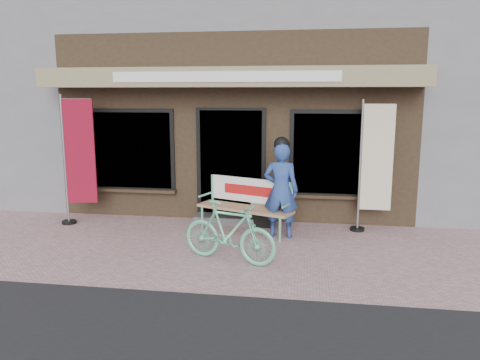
% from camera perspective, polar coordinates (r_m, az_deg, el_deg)
% --- Properties ---
extents(ground, '(70.00, 70.00, 0.00)m').
position_cam_1_polar(ground, '(7.44, -3.68, -8.89)').
color(ground, '#BC8F93').
rests_on(ground, ground).
extents(storefront, '(7.00, 6.77, 6.00)m').
position_cam_1_polar(storefront, '(11.92, 1.34, 13.06)').
color(storefront, black).
rests_on(storefront, ground).
extents(bench, '(1.81, 1.04, 0.96)m').
position_cam_1_polar(bench, '(8.41, 0.88, -2.57)').
color(bench, '#63C197').
rests_on(bench, ground).
extents(person, '(0.64, 0.45, 1.75)m').
position_cam_1_polar(person, '(8.06, 5.01, -1.02)').
color(person, navy).
rests_on(person, ground).
extents(bicycle, '(1.57, 0.88, 0.91)m').
position_cam_1_polar(bicycle, '(6.94, -1.36, -6.35)').
color(bicycle, '#63C197').
rests_on(bicycle, ground).
extents(nobori_red, '(0.73, 0.30, 2.45)m').
position_cam_1_polar(nobori_red, '(9.29, -19.18, 2.50)').
color(nobori_red, gray).
rests_on(nobori_red, ground).
extents(nobori_cream, '(0.69, 0.26, 2.37)m').
position_cam_1_polar(nobori_cream, '(8.62, 16.03, 1.80)').
color(nobori_cream, gray).
rests_on(nobori_cream, ground).
extents(menu_stand, '(0.42, 0.13, 0.82)m').
position_cam_1_polar(menu_stand, '(8.68, 2.51, -3.11)').
color(menu_stand, black).
rests_on(menu_stand, ground).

